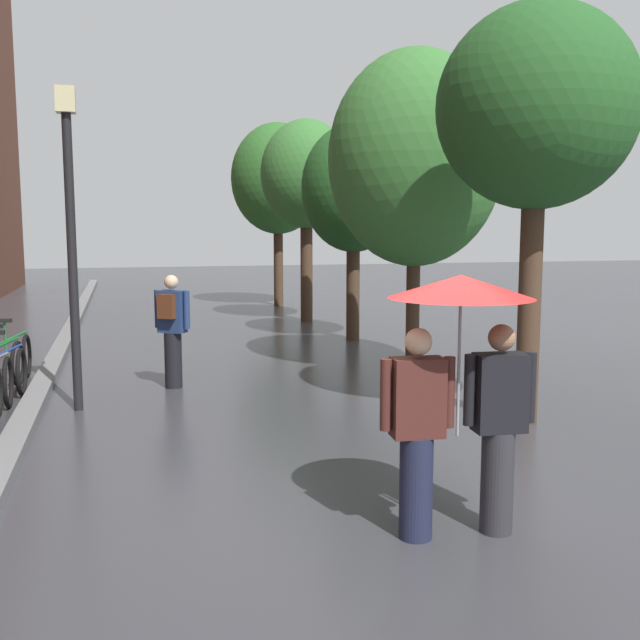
{
  "coord_description": "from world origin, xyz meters",
  "views": [
    {
      "loc": [
        -1.97,
        -5.26,
        2.42
      ],
      "look_at": [
        0.2,
        2.77,
        1.35
      ],
      "focal_mm": 40.96,
      "sensor_mm": 36.0,
      "label": 1
    }
  ],
  "objects_px": {
    "street_tree_3": "(306,176)",
    "couple_under_umbrella": "(460,363)",
    "street_tree_2": "(354,190)",
    "street_lamp_post": "(71,225)",
    "street_tree_0": "(537,110)",
    "street_tree_4": "(278,179)",
    "pedestrian_walking_midground": "(172,328)",
    "street_tree_1": "(415,159)"
  },
  "relations": [
    {
      "from": "street_tree_3",
      "to": "couple_under_umbrella",
      "type": "height_order",
      "value": "street_tree_3"
    },
    {
      "from": "street_tree_3",
      "to": "street_tree_4",
      "type": "bearing_deg",
      "value": 88.64
    },
    {
      "from": "street_tree_4",
      "to": "pedestrian_walking_midground",
      "type": "distance_m",
      "value": 11.98
    },
    {
      "from": "street_tree_3",
      "to": "pedestrian_walking_midground",
      "type": "relative_size",
      "value": 2.98
    },
    {
      "from": "street_tree_4",
      "to": "couple_under_umbrella",
      "type": "height_order",
      "value": "street_tree_4"
    },
    {
      "from": "street_tree_2",
      "to": "street_tree_3",
      "type": "bearing_deg",
      "value": 93.88
    },
    {
      "from": "street_tree_0",
      "to": "street_tree_1",
      "type": "distance_m",
      "value": 3.32
    },
    {
      "from": "street_tree_0",
      "to": "couple_under_umbrella",
      "type": "distance_m",
      "value": 4.32
    },
    {
      "from": "street_tree_1",
      "to": "street_tree_3",
      "type": "relative_size",
      "value": 1.03
    },
    {
      "from": "street_tree_2",
      "to": "street_lamp_post",
      "type": "xyz_separation_m",
      "value": [
        -5.37,
        -4.85,
        -0.75
      ]
    },
    {
      "from": "street_tree_1",
      "to": "couple_under_umbrella",
      "type": "xyz_separation_m",
      "value": [
        -2.12,
        -6.08,
        -2.12
      ]
    },
    {
      "from": "street_tree_2",
      "to": "street_lamp_post",
      "type": "distance_m",
      "value": 7.28
    },
    {
      "from": "street_tree_0",
      "to": "street_tree_3",
      "type": "height_order",
      "value": "street_tree_3"
    },
    {
      "from": "street_tree_0",
      "to": "street_tree_1",
      "type": "height_order",
      "value": "street_tree_1"
    },
    {
      "from": "street_tree_3",
      "to": "couple_under_umbrella",
      "type": "relative_size",
      "value": 2.47
    },
    {
      "from": "street_tree_3",
      "to": "street_tree_4",
      "type": "distance_m",
      "value": 3.92
    },
    {
      "from": "street_tree_3",
      "to": "street_lamp_post",
      "type": "xyz_separation_m",
      "value": [
        -5.15,
        -8.06,
        -1.25
      ]
    },
    {
      "from": "couple_under_umbrella",
      "to": "pedestrian_walking_midground",
      "type": "distance_m",
      "value": 6.25
    },
    {
      "from": "street_tree_0",
      "to": "pedestrian_walking_midground",
      "type": "bearing_deg",
      "value": 141.92
    },
    {
      "from": "street_lamp_post",
      "to": "street_tree_0",
      "type": "bearing_deg",
      "value": -21.7
    },
    {
      "from": "street_tree_2",
      "to": "street_lamp_post",
      "type": "relative_size",
      "value": 1.1
    },
    {
      "from": "street_tree_0",
      "to": "couple_under_umbrella",
      "type": "relative_size",
      "value": 2.44
    },
    {
      "from": "street_tree_4",
      "to": "street_lamp_post",
      "type": "relative_size",
      "value": 1.33
    },
    {
      "from": "street_tree_1",
      "to": "street_lamp_post",
      "type": "bearing_deg",
      "value": -167.47
    },
    {
      "from": "street_tree_0",
      "to": "street_tree_3",
      "type": "distance_m",
      "value": 10.2
    },
    {
      "from": "street_tree_3",
      "to": "street_tree_0",
      "type": "bearing_deg",
      "value": -88.72
    },
    {
      "from": "pedestrian_walking_midground",
      "to": "street_tree_1",
      "type": "bearing_deg",
      "value": 1.65
    },
    {
      "from": "street_tree_3",
      "to": "street_tree_4",
      "type": "height_order",
      "value": "street_tree_4"
    },
    {
      "from": "street_tree_2",
      "to": "pedestrian_walking_midground",
      "type": "xyz_separation_m",
      "value": [
        -4.06,
        -3.81,
        -2.28
      ]
    },
    {
      "from": "street_tree_2",
      "to": "couple_under_umbrella",
      "type": "xyz_separation_m",
      "value": [
        -2.27,
        -9.77,
        -1.82
      ]
    },
    {
      "from": "street_lamp_post",
      "to": "pedestrian_walking_midground",
      "type": "relative_size",
      "value": 2.44
    },
    {
      "from": "street_tree_1",
      "to": "couple_under_umbrella",
      "type": "height_order",
      "value": "street_tree_1"
    },
    {
      "from": "street_tree_1",
      "to": "street_tree_2",
      "type": "distance_m",
      "value": 3.71
    },
    {
      "from": "street_tree_4",
      "to": "street_tree_3",
      "type": "bearing_deg",
      "value": -91.36
    },
    {
      "from": "street_tree_3",
      "to": "street_tree_4",
      "type": "relative_size",
      "value": 0.92
    },
    {
      "from": "street_tree_0",
      "to": "street_tree_4",
      "type": "height_order",
      "value": "street_tree_4"
    },
    {
      "from": "street_tree_4",
      "to": "street_lamp_post",
      "type": "xyz_separation_m",
      "value": [
        -5.24,
        -11.97,
        -1.4
      ]
    },
    {
      "from": "street_tree_4",
      "to": "pedestrian_walking_midground",
      "type": "relative_size",
      "value": 3.24
    },
    {
      "from": "street_tree_3",
      "to": "pedestrian_walking_midground",
      "type": "height_order",
      "value": "street_tree_3"
    },
    {
      "from": "pedestrian_walking_midground",
      "to": "street_tree_0",
      "type": "bearing_deg",
      "value": -38.08
    },
    {
      "from": "street_tree_0",
      "to": "street_lamp_post",
      "type": "distance_m",
      "value": 5.94
    },
    {
      "from": "street_tree_4",
      "to": "street_tree_2",
      "type": "bearing_deg",
      "value": -89.0
    }
  ]
}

